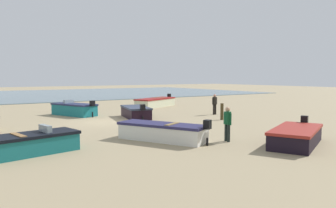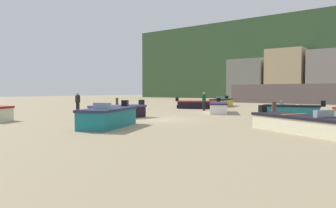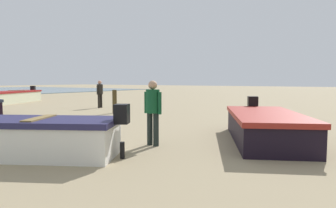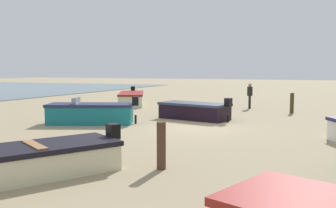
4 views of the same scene
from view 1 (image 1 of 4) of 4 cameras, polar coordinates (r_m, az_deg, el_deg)
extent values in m
plane|color=tan|center=(22.35, -10.64, -3.03)|extent=(160.00, 160.00, 0.00)
cube|color=slate|center=(57.17, -24.63, 1.41)|extent=(80.00, 36.00, 0.06)
cube|color=beige|center=(32.58, -2.19, 0.17)|extent=(5.17, 3.59, 0.74)
cube|color=maroon|center=(32.55, -2.19, 0.92)|extent=(5.29, 3.70, 0.12)
cube|color=black|center=(34.80, 0.21, 1.48)|extent=(0.39, 0.41, 0.40)
cylinder|color=black|center=(34.86, 0.21, 0.17)|extent=(0.13, 0.13, 0.37)
cube|color=#8F754D|center=(33.07, -1.60, 1.07)|extent=(0.80, 1.30, 0.08)
cube|color=black|center=(24.07, -5.64, -1.57)|extent=(2.19, 3.64, 0.70)
cube|color=#2F384E|center=(24.03, -5.65, -0.59)|extent=(2.29, 3.75, 0.12)
cube|color=black|center=(22.21, -4.44, -0.57)|extent=(0.37, 0.34, 0.40)
cylinder|color=black|center=(22.30, -4.43, -2.53)|extent=(0.12, 0.12, 0.35)
cube|color=#19727C|center=(26.39, -16.03, -1.06)|extent=(2.70, 4.02, 0.80)
cube|color=#20274C|center=(26.35, -16.06, -0.06)|extent=(2.81, 4.14, 0.12)
cube|color=black|center=(24.77, -13.05, 0.12)|extent=(0.40, 0.38, 0.40)
cylinder|color=black|center=(24.85, -13.01, -1.82)|extent=(0.13, 0.13, 0.40)
cube|color=#8C9EA8|center=(26.85, -16.96, 0.44)|extent=(0.85, 0.50, 0.28)
cube|color=black|center=(15.57, 21.40, -5.51)|extent=(4.15, 3.10, 0.65)
cube|color=maroon|center=(15.51, 21.45, -4.10)|extent=(4.27, 3.21, 0.12)
cube|color=black|center=(17.53, 22.68, -2.55)|extent=(0.39, 0.41, 0.40)
cylinder|color=black|center=(17.63, 22.60, -4.90)|extent=(0.13, 0.13, 0.33)
cube|color=white|center=(15.52, -1.03, -5.12)|extent=(3.07, 4.33, 0.70)
cube|color=#26244E|center=(15.46, -1.03, -3.63)|extent=(3.18, 4.46, 0.12)
cube|color=black|center=(14.42, 6.87, -3.56)|extent=(0.41, 0.40, 0.40)
cylinder|color=black|center=(14.55, 6.84, -6.53)|extent=(0.13, 0.13, 0.35)
cube|color=olive|center=(15.19, 0.69, -3.59)|extent=(1.06, 0.71, 0.08)
cube|color=#196E75|center=(13.96, -22.86, -6.67)|extent=(3.74, 2.04, 0.68)
cube|color=black|center=(13.89, -22.91, -5.05)|extent=(3.85, 2.14, 0.12)
cube|color=#8C9EA8|center=(14.09, -20.60, -4.02)|extent=(0.36, 0.84, 0.28)
cube|color=olive|center=(13.73, -24.64, -5.01)|extent=(0.47, 1.19, 0.08)
cylinder|color=#44371E|center=(23.09, 9.38, -1.31)|extent=(0.22, 0.22, 1.16)
cylinder|color=black|center=(15.60, 10.06, -4.91)|extent=(0.15, 0.15, 0.82)
cylinder|color=black|center=(15.45, 10.52, -5.01)|extent=(0.15, 0.15, 0.82)
cylinder|color=#134D2A|center=(15.42, 10.33, -2.40)|extent=(0.37, 0.37, 0.58)
cylinder|color=#134D2A|center=(15.60, 9.82, -2.46)|extent=(0.10, 0.10, 0.54)
cylinder|color=#134D2A|center=(15.25, 10.84, -2.64)|extent=(0.10, 0.10, 0.54)
sphere|color=tan|center=(15.37, 10.35, -0.92)|extent=(0.24, 0.24, 0.22)
cylinder|color=black|center=(26.16, 7.97, -0.95)|extent=(0.15, 0.15, 0.82)
cylinder|color=black|center=(26.30, 8.26, -0.92)|extent=(0.15, 0.15, 0.82)
cylinder|color=black|center=(26.17, 8.13, 0.59)|extent=(0.37, 0.37, 0.58)
cylinder|color=black|center=(26.01, 7.80, 0.48)|extent=(0.10, 0.10, 0.54)
cylinder|color=black|center=(26.33, 8.46, 0.53)|extent=(0.10, 0.10, 0.54)
sphere|color=tan|center=(26.14, 8.15, 1.47)|extent=(0.24, 0.24, 0.22)
camera|label=2|loc=(35.82, -39.06, 1.73)|focal=33.89mm
camera|label=3|loc=(8.39, 0.40, -4.85)|focal=31.61mm
camera|label=4|loc=(16.62, -56.32, 0.74)|focal=39.75mm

